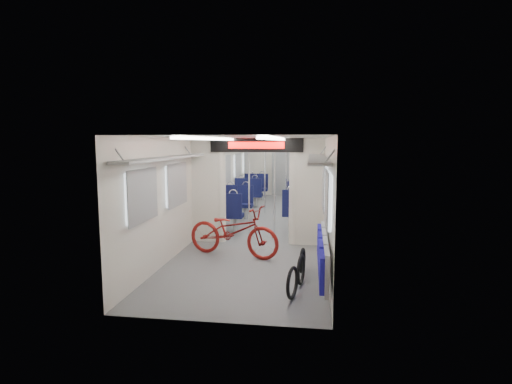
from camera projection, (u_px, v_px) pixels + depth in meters
The scene contains 14 objects.
carriage at pixel (266, 170), 10.39m from camera, with size 12.00×12.02×2.31m.
bicycle at pixel (233, 231), 7.75m from camera, with size 0.66×1.90×1.00m, color maroon.
flip_bench at pixel (323, 254), 5.88m from camera, with size 0.12×2.14×0.56m.
bike_hoop_a at pixel (292, 284), 5.64m from camera, with size 0.48×0.48×0.05m, color black.
bike_hoop_b at pixel (301, 271), 6.22m from camera, with size 0.48×0.48×0.05m, color black.
bike_hoop_c at pixel (302, 262), 6.76m from camera, with size 0.44×0.44×0.05m, color black.
seat_bay_near_left at pixel (232, 205), 10.72m from camera, with size 0.90×2.01×1.08m.
seat_bay_near_right at pixel (302, 202), 11.01m from camera, with size 0.95×2.25×1.15m.
seat_bay_far_left at pixel (253, 188), 14.53m from camera, with size 0.92×2.11×1.11m.
seat_bay_far_right at pixel (304, 190), 13.90m from camera, with size 0.95×2.27×1.16m.
stanchion_near_left at pixel (249, 189), 9.08m from camera, with size 0.04×0.04×2.30m, color silver.
stanchion_near_right at pixel (275, 187), 9.55m from camera, with size 0.04×0.04×2.30m, color silver.
stanchion_far_left at pixel (265, 177), 12.36m from camera, with size 0.04×0.04×2.30m, color silver.
stanchion_far_right at pixel (286, 177), 12.38m from camera, with size 0.04×0.04×2.30m, color silver.
Camera 1 is at (1.16, -10.58, 2.22)m, focal length 28.00 mm.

